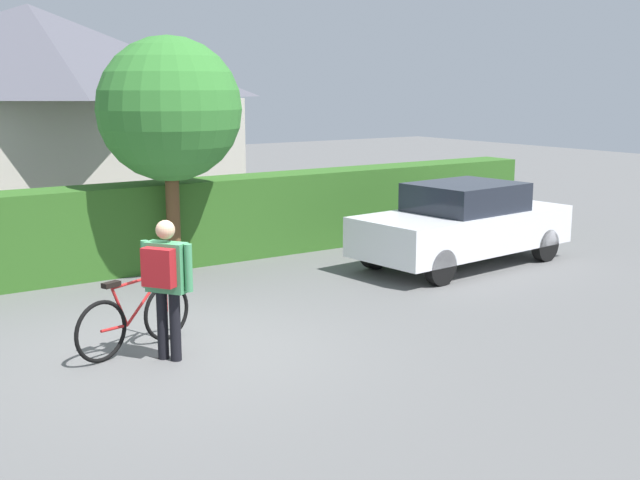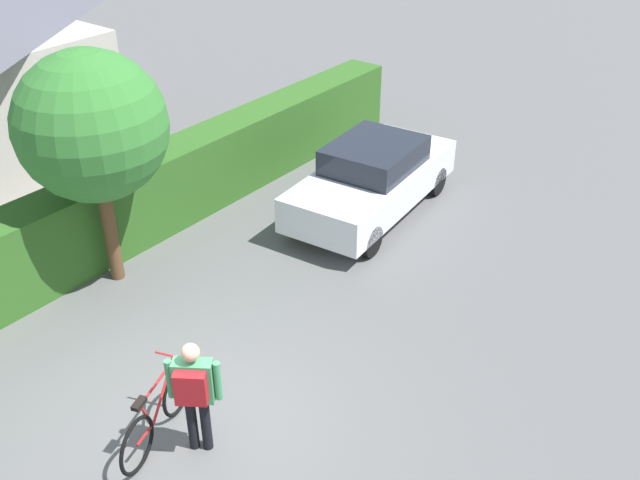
# 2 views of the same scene
# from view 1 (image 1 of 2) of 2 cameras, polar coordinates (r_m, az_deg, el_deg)

# --- Properties ---
(ground_plane) EXTENTS (60.00, 60.00, 0.00)m
(ground_plane) POSITION_cam_1_polar(r_m,az_deg,el_deg) (10.01, -9.79, -7.75)
(ground_plane) COLOR #5B5B5B
(hedge_row) EXTENTS (20.40, 0.90, 1.51)m
(hedge_row) POSITION_cam_1_polar(r_m,az_deg,el_deg) (13.87, -17.55, 0.38)
(hedge_row) COLOR #2E5E20
(hedge_row) RESTS_ON ground
(house_distant) EXTENTS (8.38, 5.55, 4.97)m
(house_distant) POSITION_cam_1_polar(r_m,az_deg,el_deg) (19.48, -19.73, 8.47)
(house_distant) COLOR beige
(house_distant) RESTS_ON ground
(parked_car_near) EXTENTS (4.33, 2.09, 1.48)m
(parked_car_near) POSITION_cam_1_polar(r_m,az_deg,el_deg) (14.51, 10.19, 1.16)
(parked_car_near) COLOR silver
(parked_car_near) RESTS_ON ground
(bicycle) EXTENTS (1.69, 0.72, 0.96)m
(bicycle) POSITION_cam_1_polar(r_m,az_deg,el_deg) (9.99, -13.07, -5.48)
(bicycle) COLOR black
(bicycle) RESTS_ON ground
(person_rider) EXTENTS (0.53, 0.58, 1.67)m
(person_rider) POSITION_cam_1_polar(r_m,az_deg,el_deg) (9.40, -10.99, -2.58)
(person_rider) COLOR black
(person_rider) RESTS_ON ground
(tree_kerbside) EXTENTS (2.38, 2.38, 4.00)m
(tree_kerbside) POSITION_cam_1_polar(r_m,az_deg,el_deg) (13.51, -10.71, 9.12)
(tree_kerbside) COLOR brown
(tree_kerbside) RESTS_ON ground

